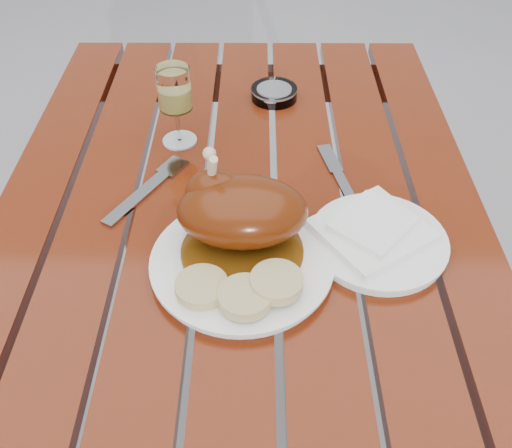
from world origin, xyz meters
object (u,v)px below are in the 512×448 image
(wine_glass, at_px, (176,106))
(ashtray, at_px, (274,93))
(side_plate, at_px, (378,242))
(dinner_plate, at_px, (242,263))
(table, at_px, (243,344))

(wine_glass, height_order, ashtray, wine_glass)
(side_plate, bearing_deg, ashtray, 109.13)
(dinner_plate, distance_m, side_plate, 0.21)
(table, distance_m, dinner_plate, 0.40)
(table, bearing_deg, ashtray, 79.72)
(table, height_order, side_plate, side_plate)
(table, height_order, wine_glass, wine_glass)
(dinner_plate, bearing_deg, side_plate, 12.31)
(ashtray, bearing_deg, side_plate, -70.87)
(side_plate, bearing_deg, table, 158.64)
(dinner_plate, distance_m, ashtray, 0.48)
(table, distance_m, wine_glass, 0.50)
(dinner_plate, xyz_separation_m, side_plate, (0.20, 0.04, -0.00))
(wine_glass, bearing_deg, dinner_plate, -68.78)
(wine_glass, bearing_deg, table, -58.70)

